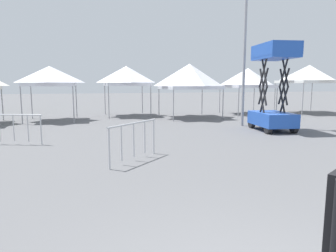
# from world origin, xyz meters

# --- Properties ---
(canopy_tent_left_of_center) EXTENTS (2.91, 2.91, 3.15)m
(canopy_tent_left_of_center) POSITION_xyz_m (-3.07, 16.59, 2.57)
(canopy_tent_left_of_center) COLOR #9E9EA3
(canopy_tent_left_of_center) RESTS_ON ground
(canopy_tent_behind_center) EXTENTS (2.81, 2.81, 3.30)m
(canopy_tent_behind_center) POSITION_xyz_m (1.57, 17.98, 2.66)
(canopy_tent_behind_center) COLOR #9E9EA3
(canopy_tent_behind_center) RESTS_ON ground
(canopy_tent_right_of_center) EXTENTS (3.31, 3.31, 3.38)m
(canopy_tent_right_of_center) POSITION_xyz_m (5.18, 15.73, 2.59)
(canopy_tent_right_of_center) COLOR #9E9EA3
(canopy_tent_right_of_center) RESTS_ON ground
(canopy_tent_far_left) EXTENTS (3.09, 3.09, 3.23)m
(canopy_tent_far_left) POSITION_xyz_m (9.97, 16.80, 2.55)
(canopy_tent_far_left) COLOR #9E9EA3
(canopy_tent_far_left) RESTS_ON ground
(canopy_tent_behind_left) EXTENTS (3.68, 3.68, 3.50)m
(canopy_tent_behind_left) POSITION_xyz_m (14.69, 16.20, 2.84)
(canopy_tent_behind_left) COLOR #9E9EA3
(canopy_tent_behind_left) RESTS_ON ground
(scissor_lift) EXTENTS (1.75, 2.50, 3.89)m
(scissor_lift) POSITION_xyz_m (6.93, 9.64, 1.19)
(scissor_lift) COLOR black
(scissor_lift) RESTS_ON ground
(light_pole_near_lift) EXTENTS (0.36, 0.36, 9.83)m
(light_pole_near_lift) POSITION_xyz_m (6.45, 11.42, 5.49)
(light_pole_near_lift) COLOR #9E9EA3
(light_pole_near_lift) RESTS_ON ground
(crowd_barrier_near_person) EXTENTS (1.58, 1.46, 1.08)m
(crowd_barrier_near_person) POSITION_xyz_m (-0.10, 6.04, 0.75)
(crowd_barrier_near_person) COLOR #B7BABF
(crowd_barrier_near_person) RESTS_ON ground
(crowd_barrier_by_lift) EXTENTS (1.98, 0.80, 1.08)m
(crowd_barrier_by_lift) POSITION_xyz_m (-3.75, 9.52, 0.75)
(crowd_barrier_by_lift) COLOR #B7BABF
(crowd_barrier_by_lift) RESTS_ON ground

